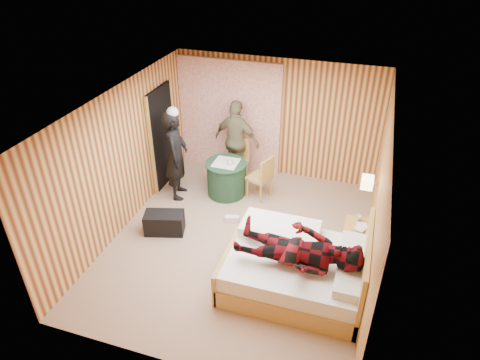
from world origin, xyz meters
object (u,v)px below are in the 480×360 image
(chair_far, at_px, (238,156))
(man_on_bed, at_px, (299,243))
(wall_lamp, at_px, (367,182))
(woman_standing, at_px, (176,155))
(duffel_bag, at_px, (164,223))
(man_at_table, at_px, (237,141))
(nightstand, at_px, (355,237))
(bed, at_px, (297,268))
(round_table, at_px, (226,178))
(chair_near, at_px, (263,175))

(chair_far, height_order, man_on_bed, man_on_bed)
(wall_lamp, distance_m, woman_standing, 3.58)
(wall_lamp, bearing_deg, duffel_bag, -169.72)
(woman_standing, height_order, man_at_table, woman_standing)
(nightstand, height_order, man_on_bed, man_on_bed)
(chair_far, bearing_deg, duffel_bag, -82.79)
(duffel_bag, height_order, man_at_table, man_at_table)
(man_on_bed, bearing_deg, chair_far, 122.21)
(bed, relative_size, round_table, 2.51)
(chair_far, xyz_separation_m, man_at_table, (-0.03, 0.04, 0.32))
(round_table, xyz_separation_m, duffel_bag, (-0.63, -1.49, -0.17))
(chair_far, relative_size, duffel_bag, 1.37)
(chair_far, distance_m, chair_near, 0.89)
(nightstand, bearing_deg, chair_near, 151.26)
(chair_far, bearing_deg, chair_near, -14.84)
(man_on_bed, bearing_deg, wall_lamp, 60.27)
(wall_lamp, height_order, man_at_table, man_at_table)
(bed, distance_m, woman_standing, 3.25)
(woman_standing, bearing_deg, nightstand, -114.99)
(duffel_bag, bearing_deg, nightstand, -6.59)
(man_at_table, bearing_deg, chair_near, 151.89)
(man_at_table, distance_m, man_on_bed, 3.47)
(chair_near, relative_size, man_on_bed, 0.51)
(bed, height_order, man_at_table, man_at_table)
(nightstand, height_order, chair_far, chair_far)
(man_at_table, bearing_deg, woman_standing, 60.53)
(woman_standing, bearing_deg, bed, -136.85)
(round_table, bearing_deg, wall_lamp, -18.90)
(woman_standing, bearing_deg, duffel_bag, 177.35)
(nightstand, bearing_deg, woman_standing, 169.87)
(chair_near, bearing_deg, woman_standing, -54.24)
(duffel_bag, bearing_deg, chair_far, 56.50)
(round_table, xyz_separation_m, man_at_table, (0.00, 0.68, 0.50))
(chair_near, bearing_deg, man_on_bed, 47.74)
(duffel_bag, relative_size, man_at_table, 0.39)
(bed, distance_m, nightstand, 1.32)
(bed, bearing_deg, duffel_bag, 167.76)
(man_at_table, bearing_deg, man_on_bed, 134.15)
(duffel_bag, bearing_deg, bed, -28.36)
(duffel_bag, distance_m, man_on_bed, 2.72)
(chair_near, height_order, man_on_bed, man_on_bed)
(duffel_bag, bearing_deg, man_on_bed, -33.15)
(nightstand, xyz_separation_m, duffel_bag, (-3.22, -0.54, -0.07))
(woman_standing, bearing_deg, man_at_table, -56.13)
(nightstand, relative_size, man_on_bed, 0.29)
(chair_near, bearing_deg, nightstand, 83.04)
(chair_near, height_order, duffel_bag, chair_near)
(wall_lamp, bearing_deg, chair_far, 149.35)
(duffel_bag, height_order, man_on_bed, man_on_bed)
(bed, xyz_separation_m, woman_standing, (-2.71, 1.69, 0.58))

